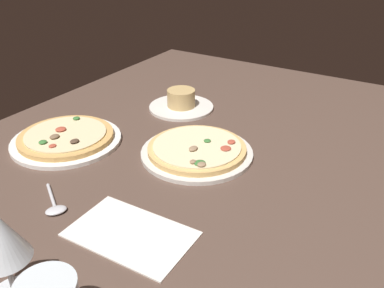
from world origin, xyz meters
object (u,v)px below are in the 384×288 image
at_px(pizza_main, 197,150).
at_px(wine_glass_far, 0,239).
at_px(pizza_side, 66,138).
at_px(ramekin_on_saucer, 181,102).
at_px(paper_menu, 131,234).
at_px(spoon, 55,206).

relative_size(pizza_main, wine_glass_far, 1.70).
relative_size(pizza_side, ramekin_on_saucer, 1.43).
bearing_deg(pizza_main, paper_menu, -171.35).
relative_size(pizza_main, spoon, 2.48).
distance_m(wine_glass_far, spoon, 0.24).
bearing_deg(pizza_main, ramekin_on_saucer, 40.47).
bearing_deg(paper_menu, pizza_side, 60.92).
height_order(pizza_side, spoon, pizza_side).
relative_size(pizza_side, paper_menu, 1.24).
xyz_separation_m(pizza_main, ramekin_on_saucer, (0.21, 0.18, 0.01)).
xyz_separation_m(ramekin_on_saucer, wine_glass_far, (-0.71, -0.17, 0.09)).
bearing_deg(paper_menu, ramekin_on_saucer, 22.50).
height_order(paper_menu, spoon, spoon).
relative_size(pizza_side, spoon, 2.53).
bearing_deg(paper_menu, spoon, 94.17).
relative_size(ramekin_on_saucer, spoon, 1.77).
distance_m(pizza_side, paper_menu, 0.40).
bearing_deg(paper_menu, pizza_main, 7.38).
bearing_deg(wine_glass_far, spoon, 32.67).
bearing_deg(pizza_side, ramekin_on_saucer, -21.34).
xyz_separation_m(pizza_side, paper_menu, (-0.19, -0.36, -0.01)).
xyz_separation_m(pizza_main, pizza_side, (-0.12, 0.31, -0.00)).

